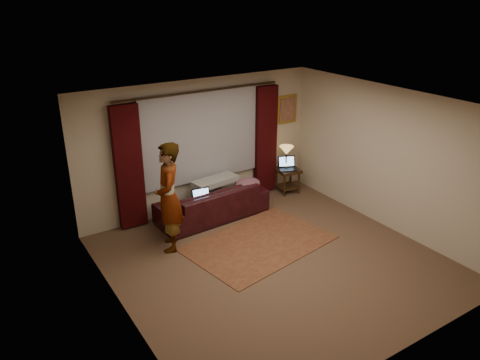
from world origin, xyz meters
name	(u,v)px	position (x,y,z in m)	size (l,w,h in m)	color
floor	(274,261)	(0.00, 0.00, -0.01)	(5.00, 5.00, 0.01)	brown
ceiling	(279,105)	(0.00, 0.00, 2.60)	(5.00, 5.00, 0.02)	silver
wall_back	(200,145)	(0.00, 2.50, 1.30)	(5.00, 0.02, 2.60)	#BCAD95
wall_front	(410,263)	(0.00, -2.50, 1.30)	(5.00, 0.02, 2.60)	#BCAD95
wall_left	(119,231)	(-2.50, 0.00, 1.30)	(0.02, 5.00, 2.60)	#BCAD95
wall_right	(388,159)	(2.50, 0.00, 1.30)	(0.02, 5.00, 2.60)	#BCAD95
sheer_curtain	(201,136)	(0.00, 2.44, 1.50)	(2.50, 0.05, 1.80)	#919198
drape_left	(129,168)	(-1.50, 2.39, 1.18)	(0.50, 0.14, 2.30)	black
drape_right	(265,140)	(1.50, 2.39, 1.18)	(0.50, 0.14, 2.30)	black
curtain_rod	(201,91)	(0.00, 2.39, 2.38)	(0.04, 0.04, 3.40)	black
picture_frame	(287,109)	(2.10, 2.47, 1.75)	(0.50, 0.04, 0.60)	#B18E2D
sofa	(212,197)	(-0.07, 1.92, 0.44)	(2.17, 0.94, 0.88)	black
throw_blanket	(215,170)	(0.12, 2.13, 0.89)	(0.92, 0.37, 0.11)	gray
clothing_pile	(248,184)	(0.69, 1.84, 0.55)	(0.53, 0.41, 0.22)	brown
laptop_sofa	(203,197)	(-0.36, 1.75, 0.56)	(0.35, 0.38, 0.25)	black
area_rug	(259,243)	(0.12, 0.60, 0.01)	(2.46, 1.64, 0.01)	brown
end_table	(288,180)	(1.92, 2.11, 0.27)	(0.47, 0.47, 0.54)	black
tiffany_lamp	(286,157)	(1.92, 2.20, 0.78)	(0.31, 0.31, 0.49)	olive
laptop_table	(288,164)	(1.88, 2.08, 0.67)	(0.37, 0.40, 0.27)	black
person	(169,197)	(-1.23, 1.32, 0.94)	(0.55, 0.55, 1.89)	gray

